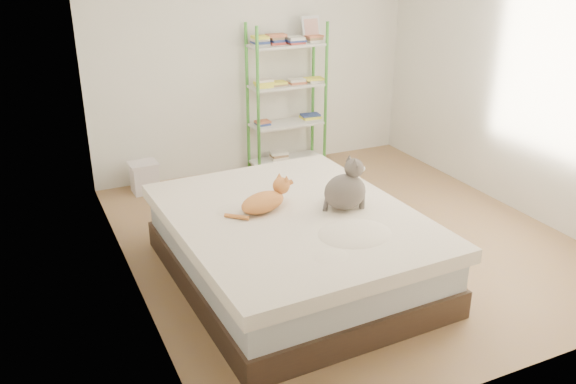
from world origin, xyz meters
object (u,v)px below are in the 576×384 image
grey_cat (345,184)px  cardboard_box (321,191)px  orange_cat (263,200)px  shelf_unit (287,91)px  white_bin (144,177)px  bed (293,246)px

grey_cat → cardboard_box: (0.43, 1.19, -0.58)m
grey_cat → cardboard_box: grey_cat is taller
cardboard_box → grey_cat: bearing=-105.5°
orange_cat → grey_cat: bearing=-40.1°
shelf_unit → white_bin: shelf_unit is taller
cardboard_box → white_bin: cardboard_box is taller
grey_cat → orange_cat: bearing=72.6°
orange_cat → bed: bearing=-55.4°
bed → cardboard_box: (0.84, 1.11, -0.09)m
grey_cat → shelf_unit: (0.63, 2.42, 0.15)m
shelf_unit → white_bin: bearing=-179.0°
orange_cat → shelf_unit: bearing=41.1°
bed → orange_cat: (-0.19, 0.14, 0.38)m
white_bin → cardboard_box: bearing=-38.2°
orange_cat → white_bin: (-0.48, 2.16, -0.49)m
cardboard_box → orange_cat: bearing=-132.6°
grey_cat → white_bin: size_ratio=1.23×
shelf_unit → white_bin: size_ratio=5.17×
bed → white_bin: 2.40m
bed → cardboard_box: size_ratio=3.97×
orange_cat → grey_cat: grey_cat is taller
orange_cat → grey_cat: 0.65m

